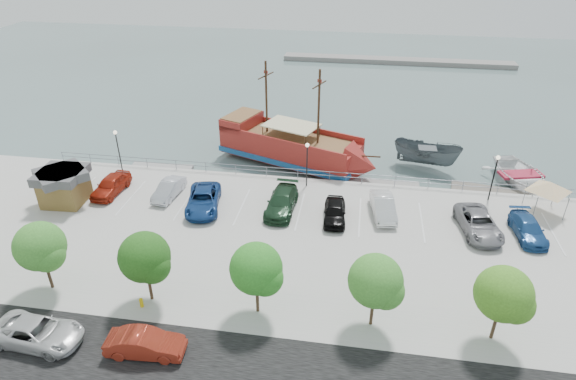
# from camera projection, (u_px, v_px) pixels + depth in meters

# --- Properties ---
(ground) EXTENTS (160.00, 160.00, 0.00)m
(ground) POSITION_uv_depth(u_px,v_px,m) (296.00, 235.00, 39.12)
(ground) COLOR #50635F
(sidewalk) EXTENTS (100.00, 4.00, 0.05)m
(sidewalk) POSITION_uv_depth(u_px,v_px,m) (274.00, 313.00, 30.03)
(sidewalk) COLOR #A8A6A3
(sidewalk) RESTS_ON land_slab
(seawall_railing) EXTENTS (50.00, 0.06, 1.00)m
(seawall_railing) POSITION_uv_depth(u_px,v_px,m) (308.00, 174.00, 45.05)
(seawall_railing) COLOR slate
(seawall_railing) RESTS_ON land_slab
(far_shore) EXTENTS (40.00, 3.00, 0.80)m
(far_shore) POSITION_uv_depth(u_px,v_px,m) (397.00, 61.00, 84.73)
(far_shore) COLOR gray
(far_shore) RESTS_ON ground
(pirate_ship) EXTENTS (17.39, 10.27, 10.82)m
(pirate_ship) POSITION_uv_depth(u_px,v_px,m) (300.00, 150.00, 49.14)
(pirate_ship) COLOR maroon
(pirate_ship) RESTS_ON ground
(patrol_boat) EXTENTS (7.26, 4.44, 2.64)m
(patrol_boat) POSITION_uv_depth(u_px,v_px,m) (426.00, 156.00, 48.92)
(patrol_boat) COLOR #4D555A
(patrol_boat) RESTS_ON ground
(speedboat) EXTENTS (7.15, 8.71, 1.57)m
(speedboat) POSITION_uv_depth(u_px,v_px,m) (520.00, 177.00, 46.10)
(speedboat) COLOR white
(speedboat) RESTS_ON ground
(dock_west) EXTENTS (6.41, 2.11, 0.36)m
(dock_west) POSITION_uv_depth(u_px,v_px,m) (161.00, 169.00, 49.01)
(dock_west) COLOR gray
(dock_west) RESTS_ON ground
(dock_mid) EXTENTS (6.66, 1.92, 0.38)m
(dock_mid) POSITION_uv_depth(u_px,v_px,m) (384.00, 185.00, 45.94)
(dock_mid) COLOR gray
(dock_mid) RESTS_ON ground
(dock_east) EXTENTS (7.89, 3.42, 0.44)m
(dock_east) POSITION_uv_depth(u_px,v_px,m) (494.00, 193.00, 44.54)
(dock_east) COLOR #676056
(dock_east) RESTS_ON ground
(shed) EXTENTS (3.84, 3.84, 3.01)m
(shed) POSITION_uv_depth(u_px,v_px,m) (64.00, 185.00, 40.97)
(shed) COLOR brown
(shed) RESTS_ON land_slab
(canopy_tent) EXTENTS (4.14, 4.14, 3.24)m
(canopy_tent) POSITION_uv_depth(u_px,v_px,m) (551.00, 182.00, 38.97)
(canopy_tent) COLOR slate
(canopy_tent) RESTS_ON land_slab
(street_van) EXTENTS (5.46, 2.78, 1.48)m
(street_van) POSITION_uv_depth(u_px,v_px,m) (37.00, 332.00, 27.65)
(street_van) COLOR silver
(street_van) RESTS_ON street
(street_sedan) EXTENTS (4.54, 1.86, 1.46)m
(street_sedan) POSITION_uv_depth(u_px,v_px,m) (145.00, 344.00, 26.92)
(street_sedan) COLOR maroon
(street_sedan) RESTS_ON street
(fire_hydrant) EXTENTS (0.25, 0.25, 0.72)m
(fire_hydrant) POSITION_uv_depth(u_px,v_px,m) (141.00, 302.00, 30.30)
(fire_hydrant) COLOR yellow
(fire_hydrant) RESTS_ON sidewalk
(lamp_post_left) EXTENTS (0.36, 0.36, 4.28)m
(lamp_post_left) POSITION_uv_depth(u_px,v_px,m) (117.00, 144.00, 45.21)
(lamp_post_left) COLOR black
(lamp_post_left) RESTS_ON land_slab
(lamp_post_mid) EXTENTS (0.36, 0.36, 4.28)m
(lamp_post_mid) POSITION_uv_depth(u_px,v_px,m) (307.00, 157.00, 42.74)
(lamp_post_mid) COLOR black
(lamp_post_mid) RESTS_ON land_slab
(lamp_post_right) EXTENTS (0.36, 0.36, 4.28)m
(lamp_post_right) POSITION_uv_depth(u_px,v_px,m) (495.00, 170.00, 40.55)
(lamp_post_right) COLOR black
(lamp_post_right) RESTS_ON land_slab
(tree_b) EXTENTS (3.30, 3.20, 5.00)m
(tree_b) POSITION_uv_depth(u_px,v_px,m) (42.00, 248.00, 30.38)
(tree_b) COLOR #473321
(tree_b) RESTS_ON sidewalk
(tree_c) EXTENTS (3.30, 3.20, 5.00)m
(tree_c) POSITION_uv_depth(u_px,v_px,m) (147.00, 259.00, 29.42)
(tree_c) COLOR #473321
(tree_c) RESTS_ON sidewalk
(tree_d) EXTENTS (3.30, 3.20, 5.00)m
(tree_d) POSITION_uv_depth(u_px,v_px,m) (258.00, 271.00, 28.46)
(tree_d) COLOR #473321
(tree_d) RESTS_ON sidewalk
(tree_e) EXTENTS (3.30, 3.20, 5.00)m
(tree_e) POSITION_uv_depth(u_px,v_px,m) (378.00, 283.00, 27.50)
(tree_e) COLOR #473321
(tree_e) RESTS_ON sidewalk
(tree_f) EXTENTS (3.30, 3.20, 5.00)m
(tree_f) POSITION_uv_depth(u_px,v_px,m) (506.00, 296.00, 26.54)
(tree_f) COLOR #473321
(tree_f) RESTS_ON sidewalk
(parked_car_a) EXTENTS (2.23, 4.83, 1.60)m
(parked_car_a) POSITION_uv_depth(u_px,v_px,m) (111.00, 185.00, 42.70)
(parked_car_a) COLOR #A12310
(parked_car_a) RESTS_ON land_slab
(parked_car_b) EXTENTS (1.91, 4.37, 1.40)m
(parked_car_b) POSITION_uv_depth(u_px,v_px,m) (169.00, 189.00, 42.22)
(parked_car_b) COLOR silver
(parked_car_b) RESTS_ON land_slab
(parked_car_c) EXTENTS (3.67, 6.06, 1.57)m
(parked_car_c) POSITION_uv_depth(u_px,v_px,m) (203.00, 200.00, 40.46)
(parked_car_c) COLOR navy
(parked_car_c) RESTS_ON land_slab
(parked_car_d) EXTENTS (2.43, 5.59, 1.60)m
(parked_car_d) POSITION_uv_depth(u_px,v_px,m) (282.00, 202.00, 40.15)
(parked_car_d) COLOR #1A3822
(parked_car_d) RESTS_ON land_slab
(parked_car_e) EXTENTS (2.00, 4.46, 1.49)m
(parked_car_e) POSITION_uv_depth(u_px,v_px,m) (335.00, 212.00, 38.94)
(parked_car_e) COLOR black
(parked_car_e) RESTS_ON land_slab
(parked_car_f) EXTENTS (2.34, 4.94, 1.57)m
(parked_car_f) POSITION_uv_depth(u_px,v_px,m) (383.00, 207.00, 39.54)
(parked_car_f) COLOR silver
(parked_car_f) RESTS_ON land_slab
(parked_car_g) EXTENTS (3.41, 5.91, 1.55)m
(parked_car_g) POSITION_uv_depth(u_px,v_px,m) (479.00, 223.00, 37.38)
(parked_car_g) COLOR gray
(parked_car_g) RESTS_ON land_slab
(parked_car_h) EXTENTS (2.33, 4.90, 1.38)m
(parked_car_h) POSITION_uv_depth(u_px,v_px,m) (528.00, 229.00, 36.90)
(parked_car_h) COLOR navy
(parked_car_h) RESTS_ON land_slab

